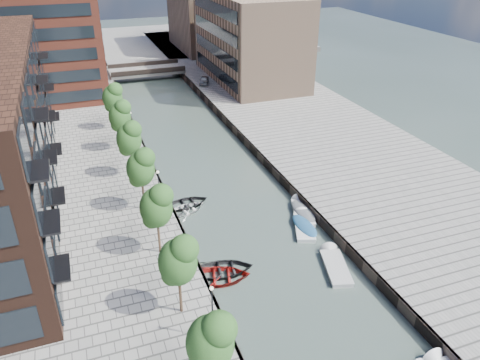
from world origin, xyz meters
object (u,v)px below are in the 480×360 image
motorboat_4 (302,211)px  sloop_4 (187,206)px  sloop_2 (218,280)px  tree_6 (112,96)px  tree_1 (178,259)px  motorboat_2 (334,264)px  tree_3 (140,166)px  motorboat_3 (304,225)px  car (204,80)px  bridge (146,70)px  sloop_0 (223,273)px  tree_5 (120,115)px  sloop_3 (187,211)px  tree_0 (210,340)px  tree_4 (129,137)px  tree_2 (156,205)px

motorboat_4 → sloop_4: bearing=153.4°
sloop_2 → motorboat_4: bearing=-44.6°
tree_6 → motorboat_4: 29.28m
tree_1 → motorboat_4: (14.04, 9.82, -5.11)m
motorboat_2 → tree_3: bearing=136.5°
tree_6 → motorboat_3: (13.06, -27.41, -5.12)m
motorboat_3 → car: (3.24, 42.95, 1.42)m
motorboat_3 → motorboat_2: bearing=-92.5°
bridge → sloop_0: size_ratio=2.71×
bridge → tree_5: tree_5 is taller
tree_6 → motorboat_2: 35.92m
tree_3 → sloop_3: size_ratio=1.49×
tree_3 → motorboat_2: bearing=-43.5°
tree_0 → motorboat_3: (13.06, 14.59, -5.12)m
tree_1 → tree_5: size_ratio=1.00×
sloop_2 → motorboat_3: 10.37m
tree_1 → car: tree_1 is taller
motorboat_3 → sloop_0: bearing=-157.7°
tree_4 → motorboat_3: size_ratio=1.22×
car → motorboat_3: bearing=-73.8°
tree_5 → motorboat_4: (14.04, -18.18, -5.11)m
motorboat_2 → motorboat_3: (0.25, 5.74, 0.10)m
tree_3 → sloop_0: tree_3 is taller
tree_0 → tree_1: (0.00, 7.00, 0.00)m
sloop_2 → motorboat_2: size_ratio=0.99×
tree_3 → motorboat_4: 15.52m
sloop_4 → tree_6: bearing=2.8°
tree_5 → car: (16.30, 22.54, -3.70)m
motorboat_4 → bridge: bearing=96.2°
tree_3 → tree_6: (0.00, 21.00, 0.00)m
tree_4 → sloop_4: bearing=-56.4°
motorboat_2 → motorboat_3: 5.74m
tree_0 → car: tree_0 is taller
sloop_2 → tree_1: bearing=145.5°
sloop_2 → tree_0: bearing=173.9°
car → tree_1: bearing=-87.3°
tree_1 → tree_3: bearing=90.0°
tree_4 → tree_3: bearing=-90.0°
tree_1 → sloop_4: size_ratio=1.36×
tree_0 → sloop_2: size_ratio=1.20×
tree_1 → tree_6: same height
tree_5 → sloop_4: tree_5 is taller
tree_2 → tree_4: bearing=90.0°
tree_3 → sloop_0: (4.26, -10.01, -5.31)m
tree_4 → car: size_ratio=1.66×
bridge → motorboat_4: 51.49m
tree_0 → car: (16.30, 57.54, -3.70)m
tree_0 → motorboat_4: tree_0 is taller
tree_2 → tree_1: bearing=-90.0°
tree_2 → sloop_3: (3.82, 6.75, -5.31)m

